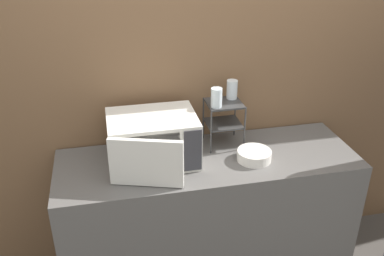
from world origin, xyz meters
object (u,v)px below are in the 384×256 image
(dish_rack, at_px, (224,115))
(glass_back_right, at_px, (232,89))
(microwave, at_px, (152,140))
(bowl, at_px, (254,156))
(glass_front_left, at_px, (216,98))

(dish_rack, xyz_separation_m, glass_back_right, (0.06, 0.05, 0.14))
(microwave, xyz_separation_m, bowl, (0.59, -0.11, -0.11))
(microwave, bearing_deg, glass_back_right, 18.29)
(glass_front_left, distance_m, glass_back_right, 0.17)
(microwave, distance_m, bowl, 0.62)
(glass_front_left, relative_size, bowl, 0.58)
(glass_front_left, xyz_separation_m, glass_back_right, (0.13, 0.11, 0.00))
(microwave, distance_m, glass_front_left, 0.46)
(glass_back_right, bearing_deg, dish_rack, -139.80)
(glass_front_left, height_order, bowl, glass_front_left)
(dish_rack, bearing_deg, bowl, -61.72)
(microwave, distance_m, dish_rack, 0.49)
(glass_back_right, bearing_deg, microwave, -161.71)
(microwave, xyz_separation_m, dish_rack, (0.47, 0.12, 0.06))
(dish_rack, bearing_deg, glass_back_right, 40.20)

